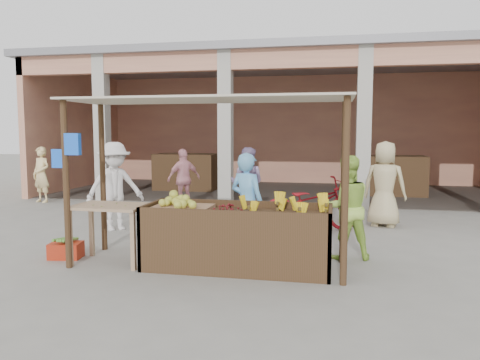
% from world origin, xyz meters
% --- Properties ---
extents(ground, '(60.00, 60.00, 0.00)m').
position_xyz_m(ground, '(0.00, 0.00, 0.00)').
color(ground, gray).
rests_on(ground, ground).
extents(market_building, '(14.40, 6.40, 4.20)m').
position_xyz_m(market_building, '(0.05, 8.93, 2.70)').
color(market_building, tan).
rests_on(market_building, ground).
extents(fruit_stall, '(2.60, 0.95, 0.80)m').
position_xyz_m(fruit_stall, '(0.50, 0.00, 0.40)').
color(fruit_stall, '#452B1B').
rests_on(fruit_stall, ground).
extents(stall_awning, '(4.09, 1.35, 2.39)m').
position_xyz_m(stall_awning, '(-0.01, 0.06, 1.98)').
color(stall_awning, '#452B1B').
rests_on(stall_awning, ground).
extents(banana_heap, '(1.17, 0.64, 0.21)m').
position_xyz_m(banana_heap, '(1.17, 0.05, 0.91)').
color(banana_heap, gold).
rests_on(banana_heap, fruit_stall).
extents(melon_tray, '(0.83, 0.72, 0.21)m').
position_xyz_m(melon_tray, '(-0.32, -0.02, 0.90)').
color(melon_tray, '#9A6E4F').
rests_on(melon_tray, fruit_stall).
extents(berry_heap, '(0.44, 0.36, 0.14)m').
position_xyz_m(berry_heap, '(0.35, -0.01, 0.87)').
color(berry_heap, maroon).
rests_on(berry_heap, fruit_stall).
extents(side_table, '(1.08, 0.74, 0.86)m').
position_xyz_m(side_table, '(-1.37, -0.10, 0.72)').
color(side_table, tan).
rests_on(side_table, ground).
extents(papaya_pile, '(0.62, 0.36, 0.18)m').
position_xyz_m(papaya_pile, '(-1.37, -0.10, 0.95)').
color(papaya_pile, '#539430').
rests_on(papaya_pile, side_table).
extents(red_crate, '(0.51, 0.40, 0.24)m').
position_xyz_m(red_crate, '(-2.18, -0.00, 0.12)').
color(red_crate, '#AC2812').
rests_on(red_crate, ground).
extents(plantain_bundle, '(0.37, 0.26, 0.07)m').
position_xyz_m(plantain_bundle, '(-2.18, -0.00, 0.28)').
color(plantain_bundle, '#5C9937').
rests_on(plantain_bundle, red_crate).
extents(produce_sacks, '(0.76, 0.47, 0.57)m').
position_xyz_m(produce_sacks, '(2.90, 5.26, 0.29)').
color(produce_sacks, maroon).
rests_on(produce_sacks, ground).
extents(vendor_blue, '(0.78, 0.69, 1.70)m').
position_xyz_m(vendor_blue, '(0.49, 0.78, 0.85)').
color(vendor_blue, '#6AB8F2').
rests_on(vendor_blue, ground).
extents(vendor_green, '(0.89, 0.66, 1.65)m').
position_xyz_m(vendor_green, '(2.00, 0.83, 0.83)').
color(vendor_green, '#ACD74F').
rests_on(vendor_green, ground).
extents(motorcycle, '(1.51, 2.21, 1.10)m').
position_xyz_m(motorcycle, '(1.40, 2.69, 0.55)').
color(motorcycle, maroon).
rests_on(motorcycle, ground).
extents(shopper_a, '(1.30, 1.23, 1.86)m').
position_xyz_m(shopper_a, '(-2.37, 2.06, 0.93)').
color(shopper_a, silver).
rests_on(shopper_a, ground).
extents(shopper_b, '(1.02, 1.02, 1.60)m').
position_xyz_m(shopper_b, '(-1.90, 4.87, 0.80)').
color(shopper_b, pink).
rests_on(shopper_b, ground).
extents(shopper_c, '(1.06, 0.84, 1.92)m').
position_xyz_m(shopper_c, '(2.82, 3.48, 0.96)').
color(shopper_c, tan).
rests_on(shopper_c, ground).
extents(shopper_e, '(0.69, 0.59, 1.58)m').
position_xyz_m(shopper_e, '(-6.03, 5.06, 0.79)').
color(shopper_e, '#F4D48A').
rests_on(shopper_e, ground).
extents(shopper_f, '(0.87, 0.53, 1.73)m').
position_xyz_m(shopper_f, '(-0.07, 3.74, 0.87)').
color(shopper_f, '#8E78A4').
rests_on(shopper_f, ground).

